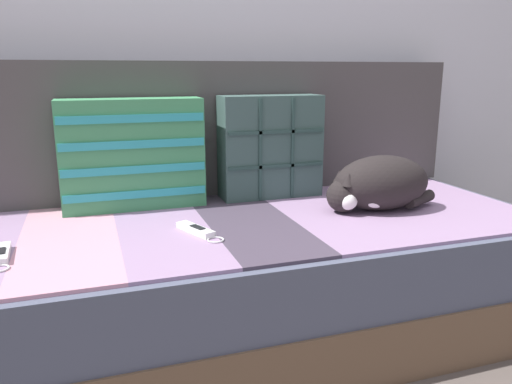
{
  "coord_description": "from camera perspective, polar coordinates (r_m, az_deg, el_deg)",
  "views": [
    {
      "loc": [
        -0.47,
        -1.4,
        0.87
      ],
      "look_at": [
        0.01,
        0.02,
        0.5
      ],
      "focal_mm": 35.0,
      "sensor_mm": 36.0,
      "label": 1
    }
  ],
  "objects": [
    {
      "name": "game_remote_near",
      "position": [
        1.44,
        -27.07,
        -6.38
      ],
      "size": [
        0.05,
        0.19,
        0.02
      ],
      "color": "white",
      "rests_on": "couch"
    },
    {
      "name": "game_remote_far",
      "position": [
        1.49,
        -6.77,
        -4.37
      ],
      "size": [
        0.12,
        0.2,
        0.02
      ],
      "color": "white",
      "rests_on": "couch"
    },
    {
      "name": "couch",
      "position": [
        1.71,
        -1.29,
        -9.39
      ],
      "size": [
        2.02,
        0.91,
        0.4
      ],
      "color": "brown",
      "rests_on": "ground_plane"
    },
    {
      "name": "sofa_backrest",
      "position": [
        1.95,
        -4.77,
        7.31
      ],
      "size": [
        1.98,
        0.14,
        0.5
      ],
      "color": "#474242",
      "rests_on": "couch"
    },
    {
      "name": "throw_pillow_striped",
      "position": [
        1.77,
        -13.92,
        4.23
      ],
      "size": [
        0.48,
        0.14,
        0.38
      ],
      "color": "#3D8956",
      "rests_on": "couch"
    },
    {
      "name": "ground_plane",
      "position": [
        1.72,
        -0.24,
        -16.69
      ],
      "size": [
        14.0,
        14.0,
        0.0
      ],
      "primitive_type": "plane",
      "color": "#564C47"
    },
    {
      "name": "sleeping_cat",
      "position": [
        1.75,
        13.77,
        0.81
      ],
      "size": [
        0.41,
        0.21,
        0.19
      ],
      "color": "black",
      "rests_on": "couch"
    },
    {
      "name": "throw_pillow_quilted",
      "position": [
        1.88,
        1.64,
        5.21
      ],
      "size": [
        0.38,
        0.14,
        0.38
      ],
      "color": "#38514C",
      "rests_on": "couch"
    }
  ]
}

